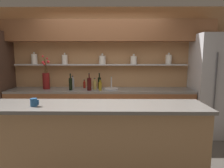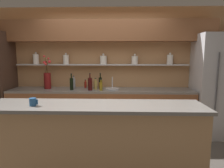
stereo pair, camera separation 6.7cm
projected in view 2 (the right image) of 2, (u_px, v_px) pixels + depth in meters
name	position (u px, v px, depth m)	size (l,w,h in m)	color
ground_plane	(98.00, 164.00, 2.97)	(12.00, 12.00, 0.00)	#4C4742
back_wall_unit	(105.00, 58.00, 4.26)	(5.20, 0.44, 2.60)	tan
back_counter_unit	(101.00, 111.00, 4.13)	(3.69, 0.62, 0.92)	brown
island_counter	(95.00, 144.00, 2.49)	(2.67, 0.61, 1.02)	tan
refrigerator	(215.00, 86.00, 3.94)	(0.80, 0.73, 2.01)	#B7B7BC
flower_vase	(47.00, 79.00, 4.11)	(0.16, 0.15, 0.69)	maroon
sink_fixture	(112.00, 88.00, 4.06)	(0.29, 0.29, 0.25)	#B7B7BC
bottle_wine_0	(100.00, 83.00, 4.14)	(0.07, 0.07, 0.32)	black
bottle_wine_1	(72.00, 84.00, 3.95)	(0.07, 0.07, 0.33)	black
bottle_oil_2	(101.00, 86.00, 3.91)	(0.06, 0.06, 0.23)	olive
bottle_sauce_3	(85.00, 84.00, 4.23)	(0.05, 0.05, 0.18)	maroon
bottle_spirit_4	(96.00, 85.00, 4.03)	(0.07, 0.07, 0.23)	tan
bottle_wine_5	(90.00, 84.00, 3.93)	(0.08, 0.08, 0.34)	#380C0C
bottle_oil_6	(101.00, 84.00, 4.23)	(0.06, 0.06, 0.22)	olive
bottle_spirit_7	(74.00, 83.00, 4.17)	(0.07, 0.07, 0.26)	gray
coffee_mug	(33.00, 102.00, 2.35)	(0.10, 0.08, 0.09)	#235184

